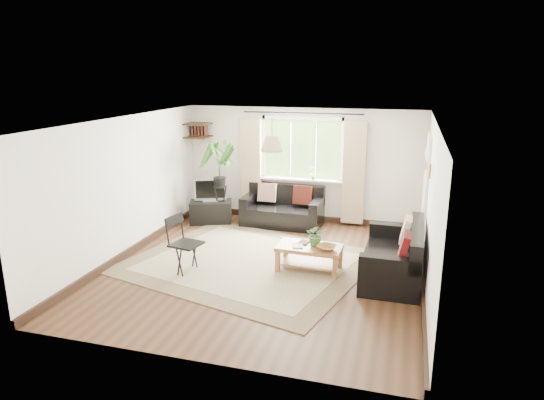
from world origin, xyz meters
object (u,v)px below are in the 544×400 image
(sofa_back, at_px, (282,207))
(sofa_right, at_px, (393,253))
(coffee_table, at_px, (309,258))
(palm_stand, at_px, (220,183))
(folding_chair, at_px, (186,245))
(tv_stand, at_px, (211,212))

(sofa_back, height_order, sofa_right, sofa_right)
(sofa_back, relative_size, sofa_right, 0.95)
(sofa_back, bearing_deg, coffee_table, -63.61)
(palm_stand, height_order, folding_chair, palm_stand)
(tv_stand, bearing_deg, sofa_right, -45.16)
(coffee_table, xyz_separation_m, folding_chair, (-1.86, -0.61, 0.25))
(sofa_right, distance_m, folding_chair, 3.23)
(sofa_right, xyz_separation_m, tv_stand, (-3.82, 1.87, -0.17))
(tv_stand, bearing_deg, sofa_back, -10.10)
(tv_stand, height_order, palm_stand, palm_stand)
(tv_stand, height_order, folding_chair, folding_chair)
(coffee_table, bearing_deg, palm_stand, 139.26)
(coffee_table, height_order, tv_stand, tv_stand)
(palm_stand, bearing_deg, coffee_table, -40.74)
(sofa_right, relative_size, coffee_table, 1.68)
(sofa_right, relative_size, palm_stand, 1.00)
(folding_chair, bearing_deg, sofa_back, -5.89)
(palm_stand, relative_size, folding_chair, 1.87)
(sofa_back, height_order, palm_stand, palm_stand)
(sofa_back, distance_m, sofa_right, 3.13)
(coffee_table, xyz_separation_m, palm_stand, (-2.33, 2.01, 0.66))
(sofa_back, distance_m, palm_stand, 1.41)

